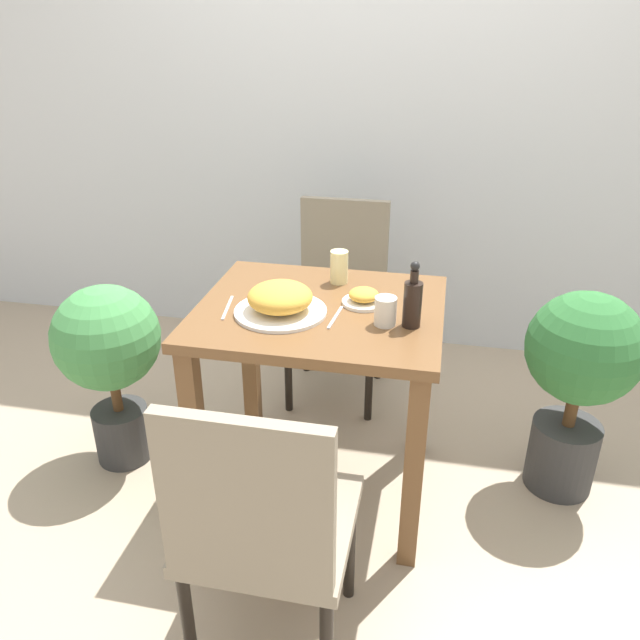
{
  "coord_description": "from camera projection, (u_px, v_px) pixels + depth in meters",
  "views": [
    {
      "loc": [
        0.38,
        -1.82,
        1.62
      ],
      "look_at": [
        0.0,
        0.0,
        0.7
      ],
      "focal_mm": 35.0,
      "sensor_mm": 36.0,
      "label": 1
    }
  ],
  "objects": [
    {
      "name": "wall_back",
      "position": [
        375.0,
        89.0,
        2.94
      ],
      "size": [
        8.0,
        0.05,
        2.6
      ],
      "color": "silver",
      "rests_on": "ground_plane"
    },
    {
      "name": "food_plate",
      "position": [
        280.0,
        300.0,
        1.99
      ],
      "size": [
        0.3,
        0.3,
        0.1
      ],
      "color": "white",
      "rests_on": "dining_table"
    },
    {
      "name": "drink_cup",
      "position": [
        385.0,
        311.0,
        1.92
      ],
      "size": [
        0.07,
        0.07,
        0.09
      ],
      "color": "silver",
      "rests_on": "dining_table"
    },
    {
      "name": "side_plate",
      "position": [
        364.0,
        297.0,
        2.06
      ],
      "size": [
        0.14,
        0.14,
        0.05
      ],
      "color": "white",
      "rests_on": "dining_table"
    },
    {
      "name": "spoon_utensil",
      "position": [
        335.0,
        317.0,
        1.97
      ],
      "size": [
        0.02,
        0.16,
        0.0
      ],
      "rotation": [
        0.0,
        0.0,
        1.48
      ],
      "color": "silver",
      "rests_on": "dining_table"
    },
    {
      "name": "chair_far",
      "position": [
        340.0,
        290.0,
        2.82
      ],
      "size": [
        0.42,
        0.42,
        0.89
      ],
      "color": "gray",
      "rests_on": "ground_plane"
    },
    {
      "name": "potted_plant_left",
      "position": [
        109.0,
        352.0,
        2.33
      ],
      "size": [
        0.4,
        0.4,
        0.74
      ],
      "color": "#333333",
      "rests_on": "ground_plane"
    },
    {
      "name": "sauce_bottle",
      "position": [
        413.0,
        302.0,
        1.89
      ],
      "size": [
        0.06,
        0.06,
        0.21
      ],
      "color": "black",
      "rests_on": "dining_table"
    },
    {
      "name": "dining_table",
      "position": [
        320.0,
        345.0,
        2.12
      ],
      "size": [
        0.81,
        0.7,
        0.75
      ],
      "color": "brown",
      "rests_on": "ground_plane"
    },
    {
      "name": "potted_plant_right",
      "position": [
        579.0,
        372.0,
        2.18
      ],
      "size": [
        0.4,
        0.4,
        0.79
      ],
      "color": "#333333",
      "rests_on": "ground_plane"
    },
    {
      "name": "juice_glass",
      "position": [
        339.0,
        267.0,
        2.21
      ],
      "size": [
        0.06,
        0.06,
        0.12
      ],
      "color": "beige",
      "rests_on": "dining_table"
    },
    {
      "name": "chair_near",
      "position": [
        263.0,
        524.0,
        1.52
      ],
      "size": [
        0.42,
        0.42,
        0.89
      ],
      "rotation": [
        0.0,
        0.0,
        3.14
      ],
      "color": "gray",
      "rests_on": "ground_plane"
    },
    {
      "name": "fork_utensil",
      "position": [
        228.0,
        308.0,
        2.04
      ],
      "size": [
        0.04,
        0.18,
        0.0
      ],
      "rotation": [
        0.0,
        0.0,
        1.73
      ],
      "color": "silver",
      "rests_on": "dining_table"
    },
    {
      "name": "ground_plane",
      "position": [
        320.0,
        484.0,
        2.39
      ],
      "size": [
        16.0,
        16.0,
        0.0
      ],
      "primitive_type": "plane",
      "color": "tan"
    }
  ]
}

